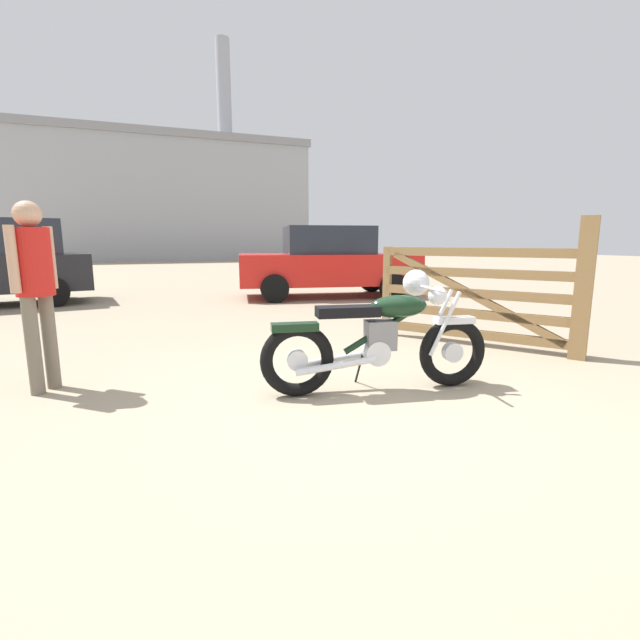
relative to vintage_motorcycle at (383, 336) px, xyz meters
name	(u,v)px	position (x,y,z in m)	size (l,w,h in m)	color
ground_plane	(368,404)	(-0.29, -0.29, -0.49)	(80.00, 80.00, 0.00)	gray
vintage_motorcycle	(383,336)	(0.00, 0.00, 0.00)	(2.07, 0.73, 1.07)	black
timber_gate	(496,292)	(2.08, 0.88, 0.21)	(1.54, 2.17, 1.60)	olive
bystander	(34,277)	(-2.82, 1.07, 0.53)	(0.30, 0.39, 1.66)	#706656
silver_sedan_mid	(328,262)	(2.17, 6.52, 0.34)	(4.46, 2.53, 1.67)	black
industrial_building	(162,202)	(-0.33, 33.77, 3.83)	(20.51, 11.24, 16.56)	#9EA0A8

